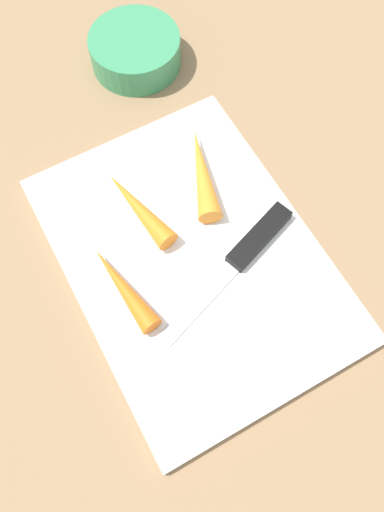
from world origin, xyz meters
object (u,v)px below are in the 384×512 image
carrot_shortest (121,283)px  cutting_board (192,258)px  carrot_medium (138,207)px  knife (251,245)px  carrot_longest (202,172)px  small_bowl (135,51)px

carrot_shortest → cutting_board: bearing=-100.8°
carrot_medium → carrot_shortest: bearing=131.6°
knife → carrot_longest: 0.10m
small_bowl → carrot_longest: bearing=-4.6°
cutting_board → knife: knife is taller
knife → carrot_shortest: carrot_shortest is taller
carrot_shortest → small_bowl: (-0.28, 0.16, -0.00)m
cutting_board → small_bowl: small_bowl is taller
cutting_board → carrot_shortest: size_ratio=3.31×
knife → carrot_medium: bearing=-67.3°
cutting_board → carrot_longest: carrot_longest is taller
carrot_longest → small_bowl: size_ratio=1.01×
cutting_board → carrot_longest: bearing=144.3°
cutting_board → knife: bearing=70.3°
knife → carrot_shortest: 0.15m
carrot_longest → small_bowl: (-0.21, 0.02, -0.01)m
knife → carrot_longest: (-0.10, -0.00, 0.01)m
cutting_board → small_bowl: bearing=165.4°
carrot_medium → small_bowl: 0.23m
small_bowl → carrot_medium: bearing=-25.7°
carrot_medium → knife: bearing=-148.4°
knife → small_bowl: size_ratio=1.66×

